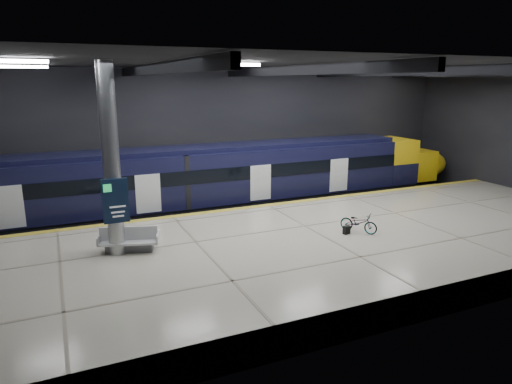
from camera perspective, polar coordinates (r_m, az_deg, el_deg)
ground at (r=21.45m, az=4.75°, el=-6.26°), size 30.00×30.00×0.00m
room_shell at (r=20.23m, az=5.07°, el=9.15°), size 30.10×16.10×8.05m
platform at (r=19.25m, az=8.39°, el=-7.00°), size 30.00×11.00×1.10m
safety_strip at (r=23.44m, az=1.57°, el=-1.64°), size 30.00×0.40×0.01m
rails at (r=26.13m, az=-1.05°, el=-2.35°), size 30.00×1.52×0.16m
train at (r=25.27m, az=-3.24°, el=1.70°), size 29.40×2.84×3.79m
bench at (r=17.77m, az=-15.55°, el=-6.11°), size 2.35×1.51×0.96m
bicycle at (r=19.69m, az=12.72°, el=-3.73°), size 1.33×1.66×0.85m
pannier_bag at (r=19.42m, az=11.25°, el=-4.67°), size 0.34×0.25×0.35m
info_column at (r=16.93m, az=-17.62°, el=3.38°), size 0.90×0.78×6.90m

